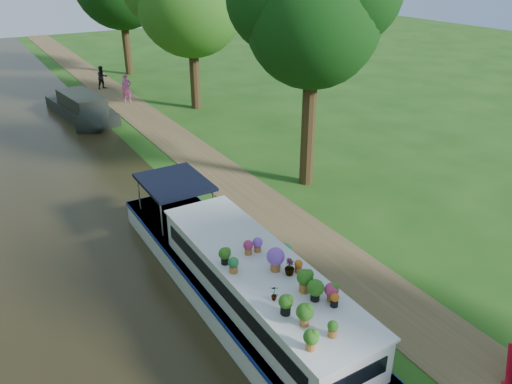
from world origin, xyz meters
The scene contains 9 objects.
ground centered at (0.00, 0.00, 0.00)m, with size 100.00×100.00×0.00m, color #1D4812.
canal_water centered at (-6.00, 0.00, 0.01)m, with size 10.00×100.00×0.02m, color black.
towpath centered at (1.20, 0.00, 0.01)m, with size 2.20×100.00×0.03m, color brown.
plant_boat centered at (-2.25, -3.40, 0.85)m, with size 2.29×13.52×2.26m.
tree_near_overhang centered at (3.79, 3.06, 6.60)m, with size 5.52×5.28×8.99m.
second_boat centered at (-1.75, 16.44, 0.55)m, with size 2.74×7.21×1.36m.
pedestrian_pink centered at (1.36, 18.20, 0.89)m, with size 0.62×0.41×1.71m, color pink.
pedestrian_dark centered at (0.99, 22.33, 0.79)m, with size 0.74×0.58×1.52m, color black.
verge_plant centered at (-0.58, 0.70, 0.24)m, with size 0.42×0.37×0.47m, color #326C20.
Camera 1 is at (-7.29, -11.66, 8.38)m, focal length 35.00 mm.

